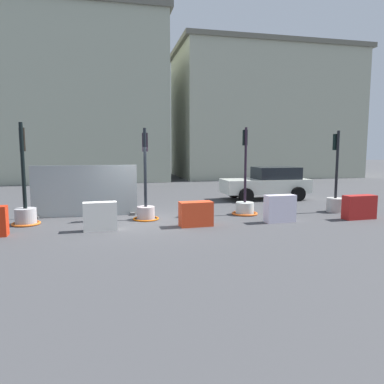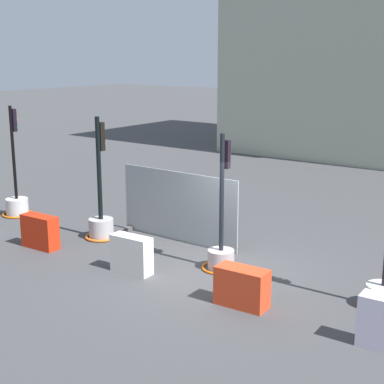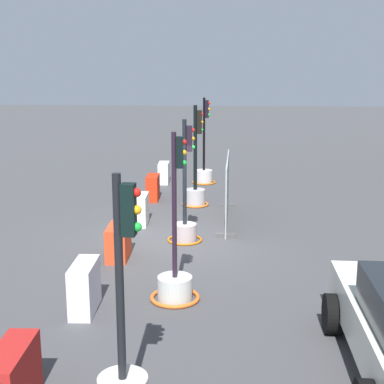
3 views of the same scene
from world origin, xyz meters
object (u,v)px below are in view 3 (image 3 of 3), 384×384
at_px(construction_barrier_5, 12,379).
at_px(construction_barrier_0, 164,173).
at_px(construction_barrier_1, 153,188).
at_px(traffic_light_3, 175,279).
at_px(construction_barrier_4, 85,287).
at_px(traffic_light_2, 185,220).
at_px(traffic_light_1, 195,189).
at_px(construction_barrier_2, 141,209).
at_px(traffic_light_4, 123,372).
at_px(traffic_light_0, 204,171).
at_px(construction_barrier_3, 118,242).

bearing_deg(construction_barrier_5, construction_barrier_0, -179.88).
bearing_deg(construction_barrier_0, construction_barrier_5, 0.12).
bearing_deg(construction_barrier_1, construction_barrier_5, 0.04).
xyz_separation_m(traffic_light_3, construction_barrier_1, (-8.23, -1.71, 0.01)).
distance_m(construction_barrier_4, construction_barrier_5, 2.95).
bearing_deg(traffic_light_2, traffic_light_3, 2.49).
xyz_separation_m(traffic_light_1, construction_barrier_5, (11.16, -1.51, -0.12)).
bearing_deg(construction_barrier_0, construction_barrier_2, 1.43).
distance_m(traffic_light_4, construction_barrier_4, 3.29).
bearing_deg(construction_barrier_2, traffic_light_4, 8.67).
relative_size(traffic_light_2, construction_barrier_4, 3.02).
bearing_deg(traffic_light_4, traffic_light_0, 179.63).
bearing_deg(traffic_light_2, traffic_light_1, -179.57).
bearing_deg(construction_barrier_1, traffic_light_1, 66.63).
distance_m(traffic_light_3, construction_barrier_2, 5.42).
xyz_separation_m(traffic_light_3, traffic_light_4, (3.64, -0.23, 0.21)).
bearing_deg(construction_barrier_5, construction_barrier_2, 179.23).
relative_size(traffic_light_0, construction_barrier_1, 3.24).
relative_size(traffic_light_0, traffic_light_2, 1.07).
distance_m(traffic_light_3, traffic_light_4, 3.65).
height_order(traffic_light_1, construction_barrier_4, traffic_light_1).
relative_size(construction_barrier_1, construction_barrier_5, 0.88).
distance_m(traffic_light_2, traffic_light_4, 7.34).
xyz_separation_m(traffic_light_0, traffic_light_1, (3.71, -0.06, 0.05)).
distance_m(traffic_light_0, traffic_light_2, 7.58).
bearing_deg(traffic_light_0, construction_barrier_4, -6.92).
bearing_deg(construction_barrier_0, construction_barrier_4, 0.72).
relative_size(traffic_light_2, construction_barrier_1, 3.04).
xyz_separation_m(traffic_light_0, construction_barrier_4, (11.92, -1.45, -0.03)).
bearing_deg(construction_barrier_2, traffic_light_1, 149.76).
bearing_deg(traffic_light_1, construction_barrier_2, -30.24).
height_order(traffic_light_0, traffic_light_3, traffic_light_0).
bearing_deg(construction_barrier_1, construction_barrier_2, 2.39).
relative_size(construction_barrier_0, construction_barrier_2, 1.03).
xyz_separation_m(traffic_light_4, construction_barrier_0, (-14.83, -1.50, -0.22)).
distance_m(traffic_light_0, construction_barrier_5, 14.95).
bearing_deg(traffic_light_1, traffic_light_4, -0.21).
relative_size(traffic_light_2, construction_barrier_0, 3.04).
bearing_deg(traffic_light_1, construction_barrier_0, -156.98).
bearing_deg(traffic_light_3, traffic_light_4, -3.65).
xyz_separation_m(traffic_light_3, construction_barrier_2, (-5.19, -1.58, 0.01)).
bearing_deg(traffic_light_0, construction_barrier_5, -6.00).
height_order(traffic_light_0, traffic_light_1, traffic_light_0).
height_order(traffic_light_1, construction_barrier_3, traffic_light_1).
bearing_deg(traffic_light_4, construction_barrier_2, -171.33).
height_order(construction_barrier_0, construction_barrier_4, construction_barrier_4).
bearing_deg(traffic_light_2, construction_barrier_5, -11.90).
bearing_deg(construction_barrier_1, traffic_light_2, 18.84).
relative_size(traffic_light_0, traffic_light_1, 1.02).
bearing_deg(construction_barrier_3, construction_barrier_2, 179.67).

